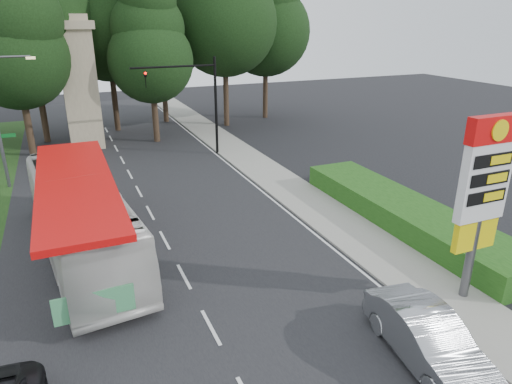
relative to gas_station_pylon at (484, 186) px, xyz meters
name	(u,v)px	position (x,y,z in m)	size (l,w,h in m)	color
road_surface	(160,232)	(-9.20, 10.01, -4.44)	(14.00, 80.00, 0.02)	black
sidewalk_right	(312,205)	(-0.70, 10.01, -4.39)	(3.00, 80.00, 0.12)	gray
hedge	(405,214)	(2.30, 6.01, -3.85)	(3.00, 14.00, 1.20)	#1A4412
gas_station_pylon	(484,186)	(0.00, 0.00, 0.00)	(2.10, 0.45, 6.85)	#59595E
traffic_signal_mast	(198,93)	(-3.52, 22.00, 0.22)	(6.10, 0.35, 7.20)	black
monument	(80,83)	(-11.20, 28.01, 0.66)	(3.00, 3.00, 10.05)	gray
tree_center_right	(104,2)	(-8.20, 33.01, 6.57)	(9.24, 9.24, 18.15)	#2D2116
tree_east_near	(159,19)	(-3.20, 35.01, 5.23)	(8.12, 8.12, 15.95)	#2D2116
tree_far_east	(266,11)	(6.80, 33.01, 5.90)	(8.68, 8.68, 17.05)	#2D2116
tree_monument_left	(12,35)	(-15.20, 27.01, 4.23)	(7.28, 7.28, 14.30)	#2D2116
tree_monument_right	(149,42)	(-5.70, 27.51, 3.56)	(6.72, 6.72, 13.20)	#2D2116
transit_bus	(80,218)	(-12.70, 9.13, -2.70)	(2.94, 12.56, 3.50)	silver
sedan_silver	(427,338)	(-3.70, -2.03, -3.64)	(1.71, 4.91, 1.62)	#999CA0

